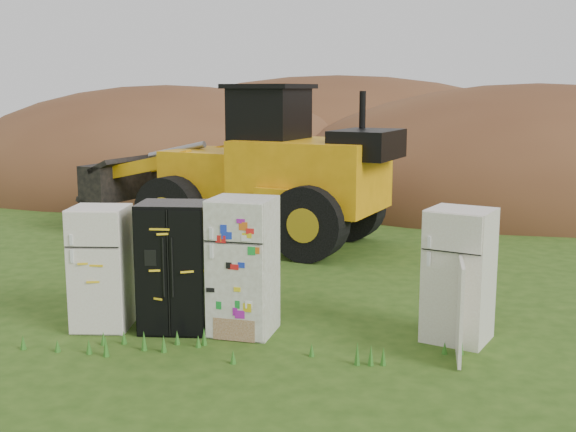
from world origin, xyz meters
name	(u,v)px	position (x,y,z in m)	size (l,w,h in m)	color
ground	(281,332)	(0.00, 0.00, 0.00)	(120.00, 120.00, 0.00)	#284813
fridge_leftmost	(101,268)	(-2.47, -0.04, 0.84)	(0.74, 0.71, 1.69)	white
fridge_black_side	(175,267)	(-1.45, -0.01, 0.88)	(0.92, 0.72, 1.76)	black
fridge_sticker	(243,266)	(-0.51, -0.03, 0.92)	(0.82, 0.76, 1.84)	white
fridge_open_door	(459,275)	(2.33, -0.04, 0.87)	(0.79, 0.73, 1.74)	white
wheel_loader	(235,163)	(-1.70, 5.98, 1.68)	(6.94, 2.81, 3.36)	#F0A310
dirt_mound_right	(532,199)	(6.10, 12.76, 0.00)	(15.91, 11.66, 6.85)	#4D2B18
dirt_mound_left	(168,186)	(-5.56, 14.51, 0.00)	(15.16, 11.37, 6.79)	#4D2B18
dirt_mound_back	(337,174)	(0.01, 18.55, 0.00)	(19.62, 13.08, 7.56)	#4D2B18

